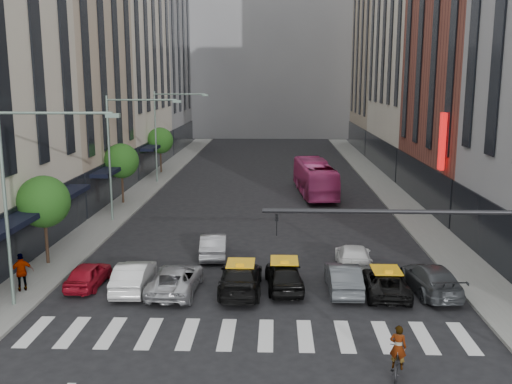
# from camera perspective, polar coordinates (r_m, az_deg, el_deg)

# --- Properties ---
(ground) EXTENTS (160.00, 160.00, 0.00)m
(ground) POSITION_cam_1_polar(r_m,az_deg,el_deg) (22.67, -0.65, -15.71)
(ground) COLOR black
(ground) RESTS_ON ground
(sidewalk_left) EXTENTS (3.00, 96.00, 0.15)m
(sidewalk_left) POSITION_cam_1_polar(r_m,az_deg,el_deg) (52.71, -11.70, -0.19)
(sidewalk_left) COLOR slate
(sidewalk_left) RESTS_ON ground
(sidewalk_right) EXTENTS (3.00, 96.00, 0.15)m
(sidewalk_right) POSITION_cam_1_polar(r_m,az_deg,el_deg) (52.29, 13.60, -0.36)
(sidewalk_right) COLOR slate
(sidewalk_right) RESTS_ON ground
(building_left_b) EXTENTS (8.00, 16.00, 24.00)m
(building_left_b) POSITION_cam_1_polar(r_m,az_deg,el_deg) (51.46, -18.88, 12.54)
(building_left_b) COLOR tan
(building_left_b) RESTS_ON ground
(building_left_c) EXTENTS (8.00, 20.00, 36.00)m
(building_left_c) POSITION_cam_1_polar(r_m,az_deg,el_deg) (69.02, -13.71, 17.32)
(building_left_c) COLOR beige
(building_left_c) RESTS_ON ground
(building_left_d) EXTENTS (8.00, 18.00, 30.00)m
(building_left_d) POSITION_cam_1_polar(r_m,az_deg,el_deg) (87.20, -10.19, 14.13)
(building_left_d) COLOR gray
(building_left_d) RESTS_ON ground
(building_right_b) EXTENTS (8.00, 18.00, 26.00)m
(building_right_b) POSITION_cam_1_polar(r_m,az_deg,el_deg) (49.92, 21.38, 13.59)
(building_right_b) COLOR brown
(building_right_b) RESTS_ON ground
(building_right_d) EXTENTS (8.00, 18.00, 28.00)m
(building_right_d) POSITION_cam_1_polar(r_m,az_deg,el_deg) (86.77, 13.02, 13.38)
(building_right_d) COLOR tan
(building_right_d) RESTS_ON ground
(building_far) EXTENTS (30.00, 10.00, 36.00)m
(building_far) POSITION_cam_1_polar(r_m,az_deg,el_deg) (105.48, 1.54, 15.39)
(building_far) COLOR gray
(building_far) RESTS_ON ground
(tree_near) EXTENTS (2.88, 2.88, 4.95)m
(tree_near) POSITION_cam_1_polar(r_m,az_deg,el_deg) (33.44, -20.46, -0.92)
(tree_near) COLOR black
(tree_near) RESTS_ON sidewalk_left
(tree_mid) EXTENTS (2.88, 2.88, 4.95)m
(tree_mid) POSITION_cam_1_polar(r_m,az_deg,el_deg) (48.38, -13.32, 3.04)
(tree_mid) COLOR black
(tree_mid) RESTS_ON sidewalk_left
(tree_far) EXTENTS (2.88, 2.88, 4.95)m
(tree_far) POSITION_cam_1_polar(r_m,az_deg,el_deg) (63.83, -9.57, 5.09)
(tree_far) COLOR black
(tree_far) RESTS_ON sidewalk_left
(streetlamp_near) EXTENTS (5.38, 0.25, 9.00)m
(streetlamp_near) POSITION_cam_1_polar(r_m,az_deg,el_deg) (26.93, -22.13, 1.06)
(streetlamp_near) COLOR gray
(streetlamp_near) RESTS_ON sidewalk_left
(streetlamp_mid) EXTENTS (5.38, 0.25, 9.00)m
(streetlamp_mid) POSITION_cam_1_polar(r_m,az_deg,el_deg) (41.90, -13.27, 4.93)
(streetlamp_mid) COLOR gray
(streetlamp_mid) RESTS_ON sidewalk_left
(streetlamp_far) EXTENTS (5.38, 0.25, 9.00)m
(streetlamp_far) POSITION_cam_1_polar(r_m,az_deg,el_deg) (57.43, -9.10, 6.70)
(streetlamp_far) COLOR gray
(streetlamp_far) RESTS_ON sidewalk_left
(traffic_signal) EXTENTS (10.10, 0.20, 6.00)m
(traffic_signal) POSITION_cam_1_polar(r_m,az_deg,el_deg) (21.15, 20.60, -5.42)
(traffic_signal) COLOR black
(traffic_signal) RESTS_ON ground
(liberty_sign) EXTENTS (0.30, 0.70, 4.00)m
(liberty_sign) POSITION_cam_1_polar(r_m,az_deg,el_deg) (42.06, 18.14, 4.83)
(liberty_sign) COLOR red
(liberty_sign) RESTS_ON ground
(car_red) EXTENTS (1.63, 3.76, 1.26)m
(car_red) POSITION_cam_1_polar(r_m,az_deg,el_deg) (30.13, -16.42, -7.91)
(car_red) COLOR maroon
(car_red) RESTS_ON ground
(car_white_front) EXTENTS (1.66, 4.42, 1.44)m
(car_white_front) POSITION_cam_1_polar(r_m,az_deg,el_deg) (29.06, -12.11, -8.22)
(car_white_front) COLOR silver
(car_white_front) RESTS_ON ground
(car_silver) EXTENTS (2.41, 4.87, 1.33)m
(car_silver) POSITION_cam_1_polar(r_m,az_deg,el_deg) (28.46, -8.03, -8.62)
(car_silver) COLOR #AAABB0
(car_silver) RESTS_ON ground
(taxi_left) EXTENTS (2.06, 5.01, 1.45)m
(taxi_left) POSITION_cam_1_polar(r_m,az_deg,el_deg) (28.21, -1.54, -8.56)
(taxi_left) COLOR black
(taxi_left) RESTS_ON ground
(taxi_center) EXTENTS (2.10, 4.44, 1.47)m
(taxi_center) POSITION_cam_1_polar(r_m,az_deg,el_deg) (28.58, 2.84, -8.29)
(taxi_center) COLOR black
(taxi_center) RESTS_ON ground
(car_grey_mid) EXTENTS (1.54, 4.34, 1.43)m
(car_grey_mid) POSITION_cam_1_polar(r_m,az_deg,el_deg) (28.58, 8.71, -8.45)
(car_grey_mid) COLOR #45494E
(car_grey_mid) RESTS_ON ground
(taxi_right) EXTENTS (2.25, 4.49, 1.22)m
(taxi_right) POSITION_cam_1_polar(r_m,az_deg,el_deg) (28.61, 12.84, -8.80)
(taxi_right) COLOR black
(taxi_right) RESTS_ON ground
(car_grey_curb) EXTENTS (2.39, 5.03, 1.42)m
(car_grey_curb) POSITION_cam_1_polar(r_m,az_deg,el_deg) (29.39, 17.10, -8.28)
(car_grey_curb) COLOR #3A3D41
(car_grey_curb) RESTS_ON ground
(car_row2_left) EXTENTS (1.77, 4.33, 1.40)m
(car_row2_left) POSITION_cam_1_polar(r_m,az_deg,el_deg) (33.71, -4.26, -5.31)
(car_row2_left) COLOR #9F9FA4
(car_row2_left) RESTS_ON ground
(car_row2_right) EXTENTS (2.26, 4.83, 1.36)m
(car_row2_right) POSITION_cam_1_polar(r_m,az_deg,el_deg) (31.89, 9.71, -6.45)
(car_row2_right) COLOR white
(car_row2_right) RESTS_ON ground
(bus) EXTENTS (3.51, 11.20, 3.07)m
(bus) POSITION_cam_1_polar(r_m,az_deg,el_deg) (51.67, 5.89, 1.41)
(bus) COLOR #D63F89
(bus) RESTS_ON ground
(motorcycle) EXTENTS (1.09, 1.86, 0.93)m
(motorcycle) POSITION_cam_1_polar(r_m,az_deg,el_deg) (21.52, 13.94, -16.23)
(motorcycle) COLOR black
(motorcycle) RESTS_ON ground
(rider) EXTENTS (0.67, 0.54, 1.61)m
(rider) POSITION_cam_1_polar(r_m,az_deg,el_deg) (20.97, 14.10, -13.14)
(rider) COLOR gray
(rider) RESTS_ON motorcycle
(pedestrian_far) EXTENTS (1.18, 0.95, 1.87)m
(pedestrian_far) POSITION_cam_1_polar(r_m,az_deg,el_deg) (30.10, -22.38, -7.42)
(pedestrian_far) COLOR gray
(pedestrian_far) RESTS_ON sidewalk_left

